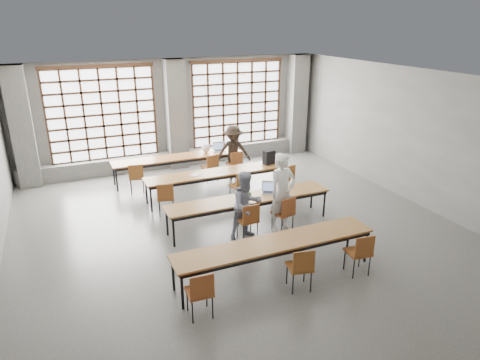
% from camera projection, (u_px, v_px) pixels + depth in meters
% --- Properties ---
extents(floor, '(11.00, 11.00, 0.00)m').
position_uv_depth(floor, '(240.00, 232.00, 9.94)').
color(floor, '#4F4F4C').
rests_on(floor, ground).
extents(ceiling, '(11.00, 11.00, 0.00)m').
position_uv_depth(ceiling, '(240.00, 79.00, 8.70)').
color(ceiling, silver).
rests_on(ceiling, floor).
extents(wall_back, '(10.00, 0.00, 10.00)m').
position_uv_depth(wall_back, '(174.00, 113.00, 14.04)').
color(wall_back, '#5B5B59').
rests_on(wall_back, floor).
extents(wall_front, '(10.00, 0.00, 10.00)m').
position_uv_depth(wall_front, '(443.00, 306.00, 4.60)').
color(wall_front, '#5B5B59').
rests_on(wall_front, floor).
extents(wall_right, '(0.00, 11.00, 11.00)m').
position_uv_depth(wall_right, '(415.00, 137.00, 11.18)').
color(wall_right, '#5B5B59').
rests_on(wall_right, floor).
extents(column_left, '(0.60, 0.55, 3.50)m').
position_uv_depth(column_left, '(22.00, 128.00, 12.13)').
color(column_left, '#545451').
rests_on(column_left, floor).
extents(column_mid, '(0.60, 0.55, 3.50)m').
position_uv_depth(column_mid, '(176.00, 115.00, 13.80)').
color(column_mid, '#545451').
rests_on(column_mid, floor).
extents(column_right, '(0.60, 0.55, 3.50)m').
position_uv_depth(column_right, '(297.00, 104.00, 15.48)').
color(column_right, '#545451').
rests_on(column_right, floor).
extents(window_left, '(3.32, 0.12, 3.00)m').
position_uv_depth(window_left, '(102.00, 115.00, 13.09)').
color(window_left, white).
rests_on(window_left, wall_back).
extents(window_right, '(3.32, 0.12, 3.00)m').
position_uv_depth(window_right, '(237.00, 104.00, 14.76)').
color(window_right, white).
rests_on(window_right, wall_back).
extents(sill_ledge, '(9.80, 0.35, 0.50)m').
position_uv_depth(sill_ledge, '(178.00, 158.00, 14.40)').
color(sill_ledge, '#545451').
rests_on(sill_ledge, floor).
extents(desk_row_a, '(4.00, 0.70, 0.73)m').
position_uv_depth(desk_row_a, '(179.00, 158.00, 13.03)').
color(desk_row_a, brown).
rests_on(desk_row_a, floor).
extents(desk_row_b, '(4.00, 0.70, 0.73)m').
position_uv_depth(desk_row_b, '(218.00, 174.00, 11.72)').
color(desk_row_b, brown).
rests_on(desk_row_b, floor).
extents(desk_row_c, '(4.00, 0.70, 0.73)m').
position_uv_depth(desk_row_c, '(249.00, 200.00, 10.04)').
color(desk_row_c, brown).
rests_on(desk_row_c, floor).
extents(desk_row_d, '(4.00, 0.70, 0.73)m').
position_uv_depth(desk_row_d, '(276.00, 245.00, 8.05)').
color(desk_row_d, brown).
rests_on(desk_row_d, floor).
extents(chair_back_left, '(0.49, 0.49, 0.88)m').
position_uv_depth(chair_back_left, '(136.00, 175.00, 12.01)').
color(chair_back_left, brown).
rests_on(chair_back_left, floor).
extents(chair_back_mid, '(0.49, 0.49, 0.88)m').
position_uv_depth(chair_back_mid, '(211.00, 165.00, 12.83)').
color(chair_back_mid, brown).
rests_on(chair_back_mid, floor).
extents(chair_back_right, '(0.44, 0.45, 0.88)m').
position_uv_depth(chair_back_right, '(235.00, 162.00, 13.13)').
color(chair_back_right, brown).
rests_on(chair_back_right, floor).
extents(chair_mid_left, '(0.51, 0.51, 0.88)m').
position_uv_depth(chair_mid_left, '(166.00, 195.00, 10.63)').
color(chair_mid_left, brown).
rests_on(chair_mid_left, floor).
extents(chair_mid_centre, '(0.49, 0.50, 0.88)m').
position_uv_depth(chair_mid_centre, '(240.00, 184.00, 11.38)').
color(chair_mid_centre, brown).
rests_on(chair_mid_centre, floor).
extents(chair_mid_right, '(0.50, 0.51, 0.88)m').
position_uv_depth(chair_mid_right, '(287.00, 176.00, 11.90)').
color(chair_mid_right, brown).
rests_on(chair_mid_right, floor).
extents(chair_front_left, '(0.43, 0.43, 0.88)m').
position_uv_depth(chair_front_left, '(249.00, 218.00, 9.43)').
color(chair_front_left, brown).
rests_on(chair_front_left, floor).
extents(chair_front_right, '(0.50, 0.50, 0.88)m').
position_uv_depth(chair_front_right, '(285.00, 211.00, 9.78)').
color(chair_front_right, brown).
rests_on(chair_front_right, floor).
extents(chair_near_left, '(0.44, 0.44, 0.88)m').
position_uv_depth(chair_near_left, '(200.00, 290.00, 6.92)').
color(chair_near_left, brown).
rests_on(chair_near_left, floor).
extents(chair_near_mid, '(0.49, 0.50, 0.88)m').
position_uv_depth(chair_near_mid, '(301.00, 265.00, 7.62)').
color(chair_near_mid, brown).
rests_on(chair_near_mid, floor).
extents(chair_near_right, '(0.46, 0.47, 0.88)m').
position_uv_depth(chair_near_right, '(361.00, 250.00, 8.11)').
color(chair_near_right, brown).
rests_on(chair_near_right, floor).
extents(student_male, '(0.75, 0.57, 1.87)m').
position_uv_depth(student_male, '(282.00, 193.00, 9.74)').
color(student_male, silver).
rests_on(student_male, floor).
extents(student_female, '(0.82, 0.67, 1.57)m').
position_uv_depth(student_female, '(246.00, 205.00, 9.46)').
color(student_female, '#171F47').
rests_on(student_female, floor).
extents(student_back, '(1.18, 0.87, 1.64)m').
position_uv_depth(student_back, '(233.00, 152.00, 13.14)').
color(student_back, black).
rests_on(student_back, floor).
extents(laptop_front, '(0.46, 0.44, 0.26)m').
position_uv_depth(laptop_front, '(269.00, 190.00, 10.30)').
color(laptop_front, '#B3B3B8').
rests_on(laptop_front, desk_row_c).
extents(laptop_back, '(0.40, 0.35, 0.26)m').
position_uv_depth(laptop_back, '(219.00, 148.00, 13.58)').
color(laptop_back, silver).
rests_on(laptop_back, desk_row_a).
extents(mouse, '(0.10, 0.08, 0.04)m').
position_uv_depth(mouse, '(285.00, 191.00, 10.35)').
color(mouse, white).
rests_on(mouse, desk_row_c).
extents(green_box, '(0.26, 0.14, 0.09)m').
position_uv_depth(green_box, '(246.00, 195.00, 10.05)').
color(green_box, '#34862B').
rests_on(green_box, desk_row_c).
extents(phone, '(0.14, 0.10, 0.01)m').
position_uv_depth(phone, '(258.00, 197.00, 10.00)').
color(phone, black).
rests_on(phone, desk_row_c).
extents(paper_sheet_a, '(0.36, 0.33, 0.00)m').
position_uv_depth(paper_sheet_a, '(196.00, 174.00, 11.52)').
color(paper_sheet_a, silver).
rests_on(paper_sheet_a, desk_row_b).
extents(paper_sheet_c, '(0.36, 0.32, 0.00)m').
position_uv_depth(paper_sheet_c, '(221.00, 171.00, 11.74)').
color(paper_sheet_c, white).
rests_on(paper_sheet_c, desk_row_b).
extents(backpack, '(0.35, 0.26, 0.40)m').
position_uv_depth(backpack, '(269.00, 157.00, 12.27)').
color(backpack, black).
rests_on(backpack, desk_row_b).
extents(plastic_bag, '(0.31, 0.28, 0.29)m').
position_uv_depth(plastic_bag, '(206.00, 148.00, 13.33)').
color(plastic_bag, white).
rests_on(plastic_bag, desk_row_a).
extents(red_pouch, '(0.21, 0.10, 0.06)m').
position_uv_depth(red_pouch, '(199.00, 289.00, 7.00)').
color(red_pouch, maroon).
rests_on(red_pouch, chair_near_left).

